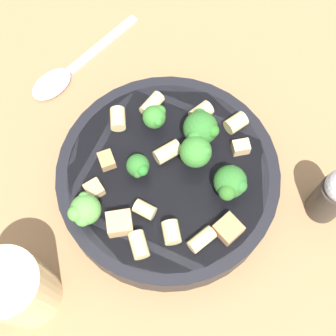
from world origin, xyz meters
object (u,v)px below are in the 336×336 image
Objects in this scene: broccoli_floret_1 at (155,117)px; broccoli_floret_5 at (84,210)px; rigatoni_4 at (171,232)px; rigatoni_1 at (152,104)px; rigatoni_2 at (121,116)px; rigatoni_5 at (236,123)px; chicken_chunk_4 at (94,189)px; broccoli_floret_0 at (196,151)px; rigatoni_0 at (139,245)px; rigatoni_8 at (201,112)px; pepper_shaker at (334,195)px; drinking_glass at (20,290)px; rigatoni_3 at (202,240)px; broccoli_floret_2 at (138,167)px; chicken_chunk_1 at (241,147)px; pasta_bowl at (168,177)px; spoon at (65,73)px; chicken_chunk_3 at (120,223)px; rigatoni_7 at (167,152)px; broccoli_floret_4 at (231,183)px; rigatoni_6 at (145,209)px; broccoli_floret_3 at (201,128)px; chicken_chunk_2 at (107,160)px; chicken_chunk_0 at (229,228)px.

broccoli_floret_5 reaches higher than broccoli_floret_1.
broccoli_floret_1 is at bearing -124.95° from rigatoni_4.
rigatoni_2 is at bearing -17.68° from rigatoni_1.
rigatoni_5 reaches higher than chicken_chunk_4.
broccoli_floret_0 is 0.11m from rigatoni_0.
pepper_shaker reaches higher than rigatoni_8.
rigatoni_2 is (0.04, -0.01, 0.00)m from rigatoni_1.
rigatoni_3 is at bearing 152.47° from drinking_glass.
chicken_chunk_1 is (-0.10, 0.05, -0.01)m from broccoli_floret_2.
rigatoni_2 reaches higher than pasta_bowl.
pasta_bowl is 0.10m from rigatoni_5.
spoon is at bearing -67.81° from rigatoni_5.
rigatoni_0 is at bearing 157.75° from drinking_glass.
broccoli_floret_5 is 0.39× the size of pepper_shaker.
broccoli_floret_5 is 0.04m from chicken_chunk_3.
pepper_shaker is at bearing 127.88° from pasta_bowl.
rigatoni_4 reaches higher than rigatoni_1.
broccoli_floret_0 is 1.77× the size of rigatoni_2.
rigatoni_0 is at bearing -21.52° from rigatoni_4.
rigatoni_7 is at bearing 165.89° from chicken_chunk_4.
broccoli_floret_4 is 2.19× the size of chicken_chunk_4.
rigatoni_6 is 0.03m from chicken_chunk_3.
broccoli_floret_2 is at bearing 2.62° from rigatoni_8.
rigatoni_5 is (-0.17, -0.03, 0.00)m from rigatoni_0.
broccoli_floret_3 is 2.48× the size of chicken_chunk_4.
chicken_chunk_3 reaches higher than rigatoni_6.
rigatoni_6 is (0.09, 0.09, -0.00)m from rigatoni_1.
pasta_bowl is at bearing -52.12° from pepper_shaker.
drinking_glass is (0.12, 0.03, -0.00)m from chicken_chunk_4.
chicken_chunk_0 is at bearing 106.64° from chicken_chunk_2.
broccoli_floret_1 reaches higher than rigatoni_8.
pasta_bowl is 0.05m from broccoli_floret_2.
rigatoni_7 is (0.02, -0.07, -0.01)m from broccoli_floret_4.
chicken_chunk_3 is (-0.02, 0.03, -0.01)m from broccoli_floret_5.
broccoli_floret_2 is at bearing -106.07° from rigatoni_4.
broccoli_floret_5 reaches higher than chicken_chunk_3.
rigatoni_1 is 0.16m from rigatoni_3.
rigatoni_7 is at bearing -58.22° from pepper_shaker.
broccoli_floret_0 is at bearing -150.37° from rigatoni_4.
broccoli_floret_3 reaches higher than chicken_chunk_2.
broccoli_floret_2 is 1.13× the size of rigatoni_0.
broccoli_floret_2 is 1.36× the size of rigatoni_6.
rigatoni_5 is (-0.05, 0.08, 0.00)m from rigatoni_1.
rigatoni_8 is (-0.12, -0.08, 0.00)m from rigatoni_4.
rigatoni_4 reaches higher than rigatoni_3.
rigatoni_2 is 0.12m from chicken_chunk_3.
chicken_chunk_3 is (0.15, 0.04, 0.00)m from rigatoni_8.
broccoli_floret_5 is at bearing 1.49° from rigatoni_8.
broccoli_floret_5 is 2.00× the size of chicken_chunk_4.
broccoli_floret_4 is at bearing 86.55° from rigatoni_1.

